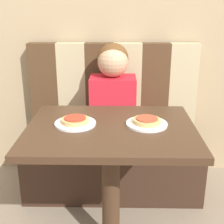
# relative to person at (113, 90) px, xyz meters

# --- Properties ---
(wall_back) EXTENTS (7.00, 0.05, 2.60)m
(wall_back) POSITION_rel_person_xyz_m (0.00, 0.33, 0.52)
(wall_back) COLOR tan
(wall_back) RESTS_ON ground_plane
(booth_seat) EXTENTS (1.29, 0.55, 0.43)m
(booth_seat) POSITION_rel_person_xyz_m (0.00, -0.01, -0.57)
(booth_seat) COLOR #382319
(booth_seat) RESTS_ON ground_plane
(booth_backrest) EXTENTS (1.29, 0.09, 0.65)m
(booth_backrest) POSITION_rel_person_xyz_m (0.00, 0.22, -0.02)
(booth_backrest) COLOR #4C331E
(booth_backrest) RESTS_ON booth_seat
(dining_table) EXTENTS (0.86, 0.67, 0.77)m
(dining_table) POSITION_rel_person_xyz_m (0.00, -0.65, -0.13)
(dining_table) COLOR #422B1C
(dining_table) RESTS_ON ground_plane
(person) EXTENTS (0.32, 0.25, 0.68)m
(person) POSITION_rel_person_xyz_m (0.00, 0.00, 0.00)
(person) COLOR red
(person) RESTS_ON booth_seat
(plate_left) EXTENTS (0.21, 0.21, 0.01)m
(plate_left) POSITION_rel_person_xyz_m (-0.19, -0.63, -0.00)
(plate_left) COLOR white
(plate_left) RESTS_ON dining_table
(plate_right) EXTENTS (0.21, 0.21, 0.01)m
(plate_right) POSITION_rel_person_xyz_m (0.19, -0.63, -0.00)
(plate_right) COLOR white
(plate_right) RESTS_ON dining_table
(pizza_left) EXTENTS (0.14, 0.14, 0.03)m
(pizza_left) POSITION_rel_person_xyz_m (-0.19, -0.63, 0.02)
(pizza_left) COLOR tan
(pizza_left) RESTS_ON plate_left
(pizza_right) EXTENTS (0.14, 0.14, 0.03)m
(pizza_right) POSITION_rel_person_xyz_m (0.19, -0.63, 0.02)
(pizza_right) COLOR tan
(pizza_right) RESTS_ON plate_right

